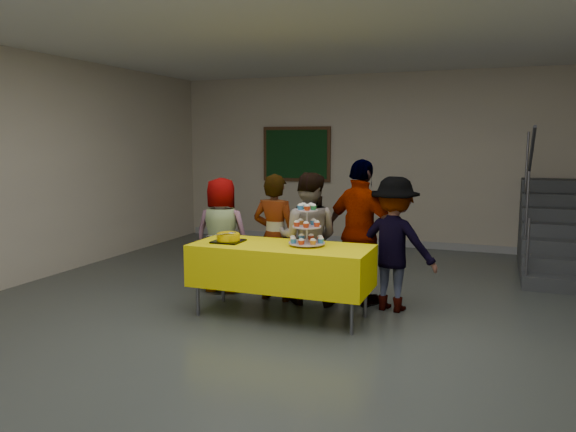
# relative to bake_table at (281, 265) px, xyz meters

# --- Properties ---
(room_shell) EXTENTS (10.00, 10.04, 3.02)m
(room_shell) POSITION_rel_bake_table_xyz_m (0.36, -0.57, 1.57)
(room_shell) COLOR #4C514C
(room_shell) RESTS_ON ground
(bake_table) EXTENTS (1.88, 0.78, 0.77)m
(bake_table) POSITION_rel_bake_table_xyz_m (0.00, 0.00, 0.00)
(bake_table) COLOR #595960
(bake_table) RESTS_ON ground
(cupcake_stand) EXTENTS (0.38, 0.38, 0.44)m
(cupcake_stand) POSITION_rel_bake_table_xyz_m (0.26, 0.06, 0.39)
(cupcake_stand) COLOR silver
(cupcake_stand) RESTS_ON bake_table
(bear_cake) EXTENTS (0.32, 0.36, 0.12)m
(bear_cake) POSITION_rel_bake_table_xyz_m (-0.59, -0.05, 0.27)
(bear_cake) COLOR black
(bear_cake) RESTS_ON bake_table
(schoolchild_a) EXTENTS (0.74, 0.53, 1.41)m
(schoolchild_a) POSITION_rel_bake_table_xyz_m (-1.06, 0.69, 0.15)
(schoolchild_a) COLOR slate
(schoolchild_a) RESTS_ON ground
(schoolchild_b) EXTENTS (0.55, 0.37, 1.48)m
(schoolchild_b) POSITION_rel_bake_table_xyz_m (-0.30, 0.57, 0.18)
(schoolchild_b) COLOR slate
(schoolchild_b) RESTS_ON ground
(schoolchild_c) EXTENTS (0.78, 0.64, 1.50)m
(schoolchild_c) POSITION_rel_bake_table_xyz_m (0.09, 0.59, 0.19)
(schoolchild_c) COLOR slate
(schoolchild_c) RESTS_ON ground
(schoolchild_d) EXTENTS (1.05, 0.75, 1.65)m
(schoolchild_d) POSITION_rel_bake_table_xyz_m (0.68, 0.74, 0.27)
(schoolchild_d) COLOR slate
(schoolchild_d) RESTS_ON ground
(schoolchild_e) EXTENTS (1.03, 0.70, 1.47)m
(schoolchild_e) POSITION_rel_bake_table_xyz_m (1.06, 0.67, 0.18)
(schoolchild_e) COLOR slate
(schoolchild_e) RESTS_ON ground
(staircase) EXTENTS (1.30, 2.40, 2.04)m
(staircase) POSITION_rel_bake_table_xyz_m (3.06, 3.53, -0.07)
(staircase) COLOR #424447
(staircase) RESTS_ON ground
(noticeboard) EXTENTS (1.30, 0.05, 1.00)m
(noticeboard) POSITION_rel_bake_table_xyz_m (-1.43, 4.37, 1.04)
(noticeboard) COLOR #472B16
(noticeboard) RESTS_ON ground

